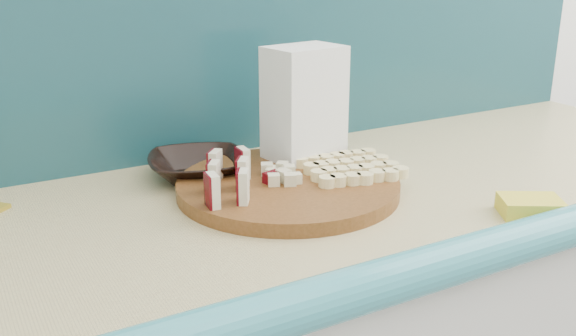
{
  "coord_description": "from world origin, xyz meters",
  "views": [
    {
      "loc": [
        -0.23,
        0.66,
        1.29
      ],
      "look_at": [
        0.25,
        1.52,
        0.95
      ],
      "focal_mm": 40.0,
      "sensor_mm": 36.0,
      "label": 1
    }
  ],
  "objects": [
    {
      "name": "backsplash",
      "position": [
        0.1,
        1.79,
        1.16
      ],
      "size": [
        2.2,
        0.02,
        0.5
      ],
      "primitive_type": "cube",
      "color": "teal",
      "rests_on": "kitchen_counter"
    },
    {
      "name": "cutting_board",
      "position": [
        0.25,
        1.52,
        0.92
      ],
      "size": [
        0.42,
        0.42,
        0.02
      ],
      "primitive_type": "cylinder",
      "rotation": [
        0.0,
        0.0,
        -0.16
      ],
      "color": "#4F2D10",
      "rests_on": "kitchen_counter"
    },
    {
      "name": "apple_wedges",
      "position": [
        0.15,
        1.52,
        0.96
      ],
      "size": [
        0.12,
        0.14,
        0.05
      ],
      "color": "beige",
      "rests_on": "cutting_board"
    },
    {
      "name": "apple_chunks",
      "position": [
        0.23,
        1.52,
        0.94
      ],
      "size": [
        0.06,
        0.06,
        0.02
      ],
      "color": "beige",
      "rests_on": "cutting_board"
    },
    {
      "name": "banana_slices",
      "position": [
        0.36,
        1.5,
        0.94
      ],
      "size": [
        0.17,
        0.16,
        0.02
      ],
      "color": "#F1DE93",
      "rests_on": "cutting_board"
    },
    {
      "name": "brown_bowl",
      "position": [
        0.15,
        1.66,
        0.93
      ],
      "size": [
        0.21,
        0.21,
        0.04
      ],
      "primitive_type": "imported",
      "rotation": [
        0.0,
        0.0,
        -0.3
      ],
      "color": "black",
      "rests_on": "kitchen_counter"
    },
    {
      "name": "flour_bag",
      "position": [
        0.34,
        1.62,
        1.02
      ],
      "size": [
        0.14,
        0.11,
        0.22
      ],
      "primitive_type": "cube",
      "rotation": [
        0.0,
        0.0,
        0.15
      ],
      "color": "white",
      "rests_on": "kitchen_counter"
    },
    {
      "name": "sponge",
      "position": [
        0.53,
        1.26,
        0.92
      ],
      "size": [
        0.11,
        0.1,
        0.03
      ],
      "primitive_type": "cube",
      "rotation": [
        0.0,
        0.0,
        -0.54
      ],
      "color": "yellow",
      "rests_on": "kitchen_counter"
    }
  ]
}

